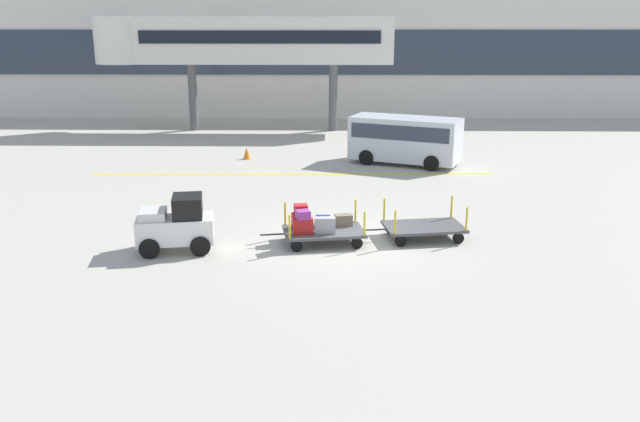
% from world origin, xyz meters
% --- Properties ---
extents(ground_plane, '(120.00, 120.00, 0.00)m').
position_xyz_m(ground_plane, '(0.00, 0.00, 0.00)').
color(ground_plane, '#B2ADA0').
extents(apron_lead_line, '(16.90, 0.74, 0.01)m').
position_xyz_m(apron_lead_line, '(-1.91, 8.57, 0.00)').
color(apron_lead_line, yellow).
rests_on(apron_lead_line, ground_plane).
extents(terminal_building, '(63.70, 2.51, 7.72)m').
position_xyz_m(terminal_building, '(0.00, 25.98, 3.87)').
color(terminal_building, silver).
rests_on(terminal_building, ground_plane).
extents(jet_bridge, '(16.97, 3.00, 6.44)m').
position_xyz_m(jet_bridge, '(-5.99, 19.99, 5.08)').
color(jet_bridge, silver).
rests_on(jet_bridge, ground_plane).
extents(baggage_tug, '(2.25, 1.53, 1.58)m').
position_xyz_m(baggage_tug, '(-4.59, -0.95, 0.75)').
color(baggage_tug, white).
rests_on(baggage_tug, ground_plane).
extents(baggage_cart_lead, '(3.08, 1.76, 1.10)m').
position_xyz_m(baggage_cart_lead, '(-0.62, -0.26, 0.52)').
color(baggage_cart_lead, '#4C4C4F').
rests_on(baggage_cart_lead, ground_plane).
extents(baggage_cart_middle, '(3.08, 1.76, 1.10)m').
position_xyz_m(baggage_cart_middle, '(2.47, 0.23, 0.35)').
color(baggage_cart_middle, '#4C4C4F').
rests_on(baggage_cart_middle, ground_plane).
extents(shuttle_van, '(5.16, 3.64, 2.10)m').
position_xyz_m(shuttle_van, '(3.01, 10.72, 1.23)').
color(shuttle_van, silver).
rests_on(shuttle_van, ground_plane).
extents(safety_cone_near, '(0.36, 0.36, 0.55)m').
position_xyz_m(safety_cone_near, '(-4.23, 11.65, 0.28)').
color(safety_cone_near, orange).
rests_on(safety_cone_near, ground_plane).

